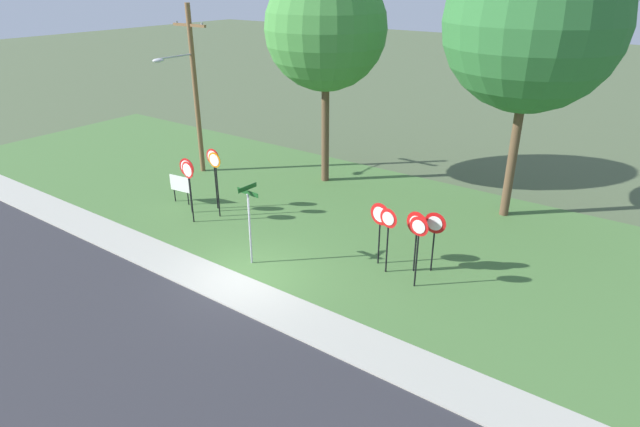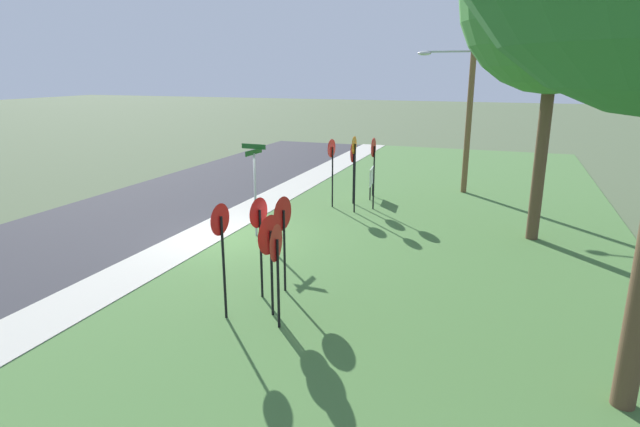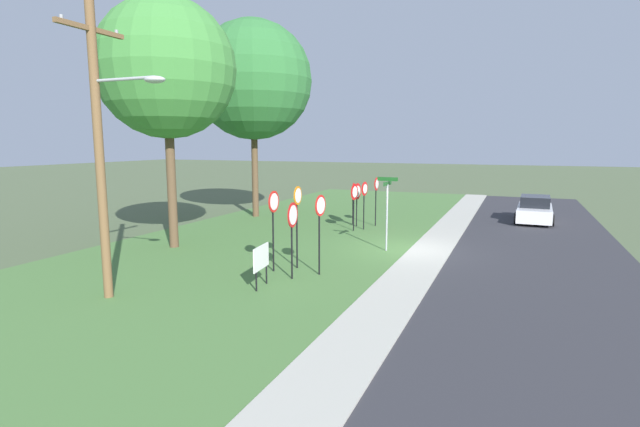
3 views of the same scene
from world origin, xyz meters
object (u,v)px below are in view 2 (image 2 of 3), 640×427
(stop_sign_near_left, at_px, (353,159))
(notice_board, at_px, (372,178))
(stop_sign_near_right, at_px, (374,158))
(yield_sign_near_right, at_px, (259,224))
(utility_pole, at_px, (467,88))
(stop_sign_far_center, at_px, (354,159))
(yield_sign_far_right, at_px, (221,235))
(yield_sign_center, at_px, (276,252))
(street_name_post, at_px, (255,182))
(yield_sign_near_left, at_px, (269,242))
(stop_sign_far_left, at_px, (332,158))
(yield_sign_far_left, at_px, (282,222))

(stop_sign_near_left, relative_size, notice_board, 1.92)
(stop_sign_near_right, xyz_separation_m, yield_sign_near_right, (8.49, -0.45, -0.20))
(stop_sign_near_left, xyz_separation_m, utility_pole, (-3.53, 3.75, 2.60))
(stop_sign_near_right, relative_size, utility_pole, 0.33)
(stop_sign_far_center, distance_m, yield_sign_far_right, 9.01)
(yield_sign_near_right, bearing_deg, stop_sign_near_left, -167.96)
(yield_sign_far_right, height_order, utility_pole, utility_pole)
(yield_sign_center, bearing_deg, notice_board, 179.93)
(street_name_post, bearing_deg, yield_sign_far_right, 23.24)
(yield_sign_near_left, relative_size, yield_sign_near_right, 0.94)
(stop_sign_far_left, distance_m, stop_sign_far_center, 1.12)
(yield_sign_near_right, bearing_deg, utility_pole, 174.38)
(yield_sign_far_right, distance_m, utility_pole, 14.44)
(notice_board, bearing_deg, yield_sign_far_right, -8.00)
(yield_sign_near_left, xyz_separation_m, utility_pole, (-13.32, 2.66, 2.73))
(stop_sign_far_center, height_order, yield_sign_near_right, stop_sign_far_center)
(stop_sign_near_right, distance_m, stop_sign_far_left, 1.56)
(yield_sign_far_left, bearing_deg, notice_board, -171.22)
(stop_sign_near_right, relative_size, street_name_post, 0.92)
(yield_sign_far_left, relative_size, utility_pole, 0.28)
(yield_sign_center, bearing_deg, stop_sign_far_left, -172.81)
(stop_sign_far_left, relative_size, yield_sign_far_right, 1.05)
(stop_sign_near_right, bearing_deg, yield_sign_near_left, 0.09)
(stop_sign_near_left, xyz_separation_m, street_name_post, (4.96, -1.68, -0.03))
(yield_sign_near_left, distance_m, notice_board, 10.98)
(stop_sign_far_center, relative_size, notice_board, 2.23)
(utility_pole, xyz_separation_m, notice_board, (2.39, -3.29, -3.52))
(stop_sign_far_center, bearing_deg, stop_sign_near_right, 139.43)
(yield_sign_near_right, bearing_deg, yield_sign_far_left, 154.27)
(stop_sign_near_left, distance_m, stop_sign_far_center, 1.32)
(stop_sign_far_left, bearing_deg, yield_sign_near_right, 12.26)
(yield_sign_far_right, xyz_separation_m, utility_pole, (-13.78, 3.52, 2.53))
(utility_pole, bearing_deg, stop_sign_far_left, -45.33)
(yield_sign_far_right, xyz_separation_m, street_name_post, (-5.28, -1.92, -0.10))
(yield_sign_near_left, bearing_deg, street_name_post, -141.10)
(stop_sign_far_left, xyz_separation_m, yield_sign_center, (9.48, 2.05, -0.27))
(stop_sign_far_left, xyz_separation_m, yield_sign_near_right, (8.28, 1.09, -0.13))
(stop_sign_near_left, relative_size, stop_sign_near_right, 0.90)
(street_name_post, relative_size, utility_pole, 0.36)
(yield_sign_near_right, bearing_deg, yield_sign_center, 47.55)
(street_name_post, bearing_deg, utility_pole, 150.70)
(yield_sign_center, bearing_deg, yield_sign_near_right, -146.39)
(stop_sign_far_left, distance_m, yield_sign_near_left, 9.18)
(stop_sign_far_left, xyz_separation_m, notice_board, (-1.92, 1.06, -1.03))
(stop_sign_near_left, bearing_deg, notice_board, 154.20)
(yield_sign_near_right, relative_size, yield_sign_far_right, 0.95)
(stop_sign_near_left, distance_m, stop_sign_far_left, 0.98)
(stop_sign_near_right, bearing_deg, yield_sign_center, 2.17)
(yield_sign_near_right, height_order, yield_sign_center, yield_sign_near_right)
(yield_sign_near_right, distance_m, utility_pole, 13.26)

